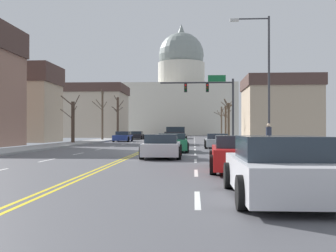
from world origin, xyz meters
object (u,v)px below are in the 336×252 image
at_px(pickup_truck_near_00, 175,137).
at_px(signal_gantry, 213,94).
at_px(sedan_oncoming_00, 123,137).
at_px(sedan_near_02, 172,143).
at_px(sedan_oncoming_01, 137,135).
at_px(sedan_near_03, 162,147).
at_px(sedan_near_04, 238,154).
at_px(pedestrian_00, 269,136).
at_px(street_lamp_right, 264,71).
at_px(sedan_near_05, 279,169).
at_px(sedan_near_01, 217,141).

bearing_deg(pickup_truck_near_00, signal_gantry, 50.55).
height_order(pickup_truck_near_00, sedan_oncoming_00, pickup_truck_near_00).
distance_m(sedan_near_02, sedan_oncoming_01, 34.20).
bearing_deg(sedan_near_02, signal_gantry, 78.66).
height_order(signal_gantry, sedan_near_03, signal_gantry).
distance_m(signal_gantry, sedan_near_04, 29.67).
bearing_deg(sedan_oncoming_00, pedestrian_00, -60.96).
height_order(signal_gantry, sedan_oncoming_00, signal_gantry).
distance_m(street_lamp_right, sedan_oncoming_00, 26.38).
bearing_deg(sedan_near_05, sedan_oncoming_00, 104.51).
xyz_separation_m(sedan_near_05, sedan_oncoming_01, (-10.31, 51.46, -0.04)).
bearing_deg(sedan_near_01, sedan_near_02, -119.98).
relative_size(signal_gantry, sedan_near_02, 1.80).
height_order(sedan_near_01, sedan_near_03, sedan_near_03).
bearing_deg(sedan_near_04, sedan_oncoming_00, 106.53).
relative_size(pickup_truck_near_00, sedan_near_05, 1.22).
distance_m(pickup_truck_near_00, sedan_oncoming_01, 21.99).
bearing_deg(sedan_near_03, sedan_near_05, -74.30).
bearing_deg(sedan_near_04, sedan_oncoming_01, 102.48).
height_order(street_lamp_right, sedan_oncoming_00, street_lamp_right).
xyz_separation_m(street_lamp_right, sedan_near_05, (-2.67, -17.52, -4.57)).
bearing_deg(sedan_near_02, sedan_near_01, 60.02).
distance_m(sedan_near_01, sedan_near_05, 23.63).
height_order(sedan_near_02, sedan_near_05, sedan_near_05).
distance_m(sedan_near_05, pedestrian_00, 16.63).
relative_size(sedan_near_01, sedan_near_05, 1.06).
bearing_deg(sedan_near_01, sedan_oncoming_01, 110.39).
relative_size(pickup_truck_near_00, sedan_near_02, 1.22).
height_order(sedan_near_04, sedan_near_05, sedan_near_05).
xyz_separation_m(sedan_near_05, sedan_oncoming_00, (-10.35, 40.00, -0.04)).
relative_size(signal_gantry, sedan_near_05, 1.79).
distance_m(sedan_near_04, sedan_oncoming_01, 46.73).
distance_m(sedan_near_02, sedan_near_05, 18.29).
height_order(sedan_near_02, sedan_near_03, sedan_near_03).
bearing_deg(sedan_near_05, pickup_truck_near_00, 96.67).
xyz_separation_m(signal_gantry, pedestrian_00, (2.54, -18.75, -4.15)).
distance_m(sedan_near_02, sedan_near_03, 5.79).
relative_size(sedan_near_01, pedestrian_00, 2.78).
xyz_separation_m(sedan_near_02, pedestrian_00, (5.97, -1.62, 0.49)).
bearing_deg(street_lamp_right, sedan_near_04, -103.85).
bearing_deg(sedan_near_04, sedan_near_03, 116.80).
bearing_deg(sedan_near_01, street_lamp_right, -66.69).
bearing_deg(sedan_near_05, sedan_near_02, 100.12).
bearing_deg(street_lamp_right, sedan_near_03, -139.03).
bearing_deg(pickup_truck_near_00, sedan_near_02, -88.38).
bearing_deg(street_lamp_right, pickup_truck_near_00, 115.59).
distance_m(sedan_near_01, sedan_near_02, 6.49).
distance_m(signal_gantry, sedan_near_02, 18.08).
relative_size(sedan_near_04, sedan_near_05, 1.07).
relative_size(pickup_truck_near_00, sedan_oncoming_00, 1.16).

